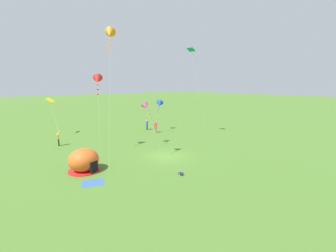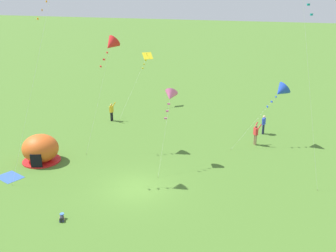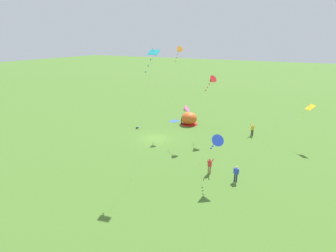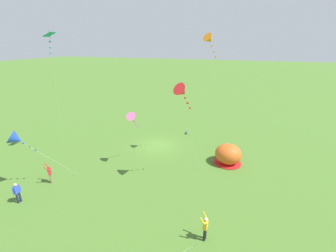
# 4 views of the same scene
# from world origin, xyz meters

# --- Properties ---
(ground_plane) EXTENTS (300.00, 300.00, 0.00)m
(ground_plane) POSITION_xyz_m (0.00, 0.00, 0.00)
(ground_plane) COLOR #477028
(popup_tent) EXTENTS (2.81, 2.81, 2.10)m
(popup_tent) POSITION_xyz_m (-8.49, 1.61, 1.00)
(popup_tent) COLOR #D8591E
(popup_tent) RESTS_ON ground
(picnic_blanket) EXTENTS (2.03, 1.79, 0.01)m
(picnic_blanket) POSITION_xyz_m (-8.91, -1.37, 0.01)
(picnic_blanket) COLOR #3359A5
(picnic_blanket) RESTS_ON ground
(toddler_crawling) EXTENTS (0.41, 0.54, 0.32)m
(toddler_crawling) POSITION_xyz_m (-2.44, -4.78, 0.18)
(toddler_crawling) COLOR black
(toddler_crawling) RESTS_ON ground
(person_flying_kite) EXTENTS (0.68, 0.72, 1.89)m
(person_flying_kite) POSITION_xyz_m (6.22, 10.37, 1.00)
(person_flying_kite) COLOR #8C7251
(person_flying_kite) RESTS_ON ground
(person_arms_raised) EXTENTS (0.53, 0.67, 1.89)m
(person_arms_raised) POSITION_xyz_m (-7.96, 12.10, 1.00)
(person_arms_raised) COLOR black
(person_arms_raised) RESTS_ON ground
(person_center_field) EXTENTS (0.30, 0.58, 1.72)m
(person_center_field) POSITION_xyz_m (6.54, 13.26, 0.96)
(person_center_field) COLOR #1E2347
(person_center_field) RESTS_ON ground
(kite_orange) EXTENTS (2.95, 3.90, 12.73)m
(kite_orange) POSITION_xyz_m (-5.71, 0.85, 12.12)
(kite_orange) COLOR silver
(kite_orange) RESTS_ON ground
(kite_pink) EXTENTS (0.97, 3.49, 5.65)m
(kite_pink) POSITION_xyz_m (0.64, 4.89, 5.07)
(kite_pink) COLOR silver
(kite_pink) RESTS_ON ground
(kite_red) EXTENTS (2.09, 3.42, 8.97)m
(kite_red) POSITION_xyz_m (-4.71, 6.42, 8.27)
(kite_red) COLOR silver
(kite_red) RESTS_ON ground
(kite_blue) EXTENTS (4.24, 3.72, 5.23)m
(kite_blue) POSITION_xyz_m (7.85, 11.41, 4.49)
(kite_blue) COLOR silver
(kite_blue) RESTS_ON ground
(kite_teal) EXTENTS (2.92, 2.13, 13.06)m
(kite_teal) POSITION_xyz_m (8.86, 5.11, 12.24)
(kite_teal) COLOR silver
(kite_teal) RESTS_ON ground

